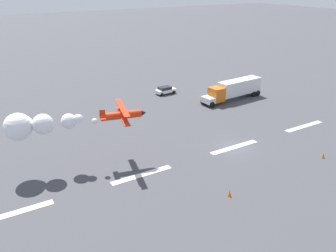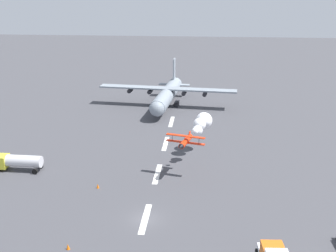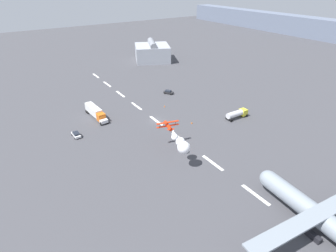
% 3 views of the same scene
% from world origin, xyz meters
% --- Properties ---
extents(ground_plane, '(440.00, 440.00, 0.00)m').
position_xyz_m(ground_plane, '(0.00, 0.00, 0.00)').
color(ground_plane, '#424247').
rests_on(ground_plane, ground).
extents(runway_stripe_3, '(8.00, 0.90, 0.01)m').
position_xyz_m(runway_stripe_3, '(-14.69, 0.00, 0.01)').
color(runway_stripe_3, white).
rests_on(runway_stripe_3, ground).
extents(runway_stripe_4, '(8.00, 0.90, 0.01)m').
position_xyz_m(runway_stripe_4, '(0.00, 0.00, 0.01)').
color(runway_stripe_4, white).
rests_on(runway_stripe_4, ground).
extents(runway_stripe_5, '(8.00, 0.90, 0.01)m').
position_xyz_m(runway_stripe_5, '(14.69, 0.00, 0.01)').
color(runway_stripe_5, white).
rests_on(runway_stripe_5, ground).
extents(runway_stripe_6, '(8.00, 0.90, 0.01)m').
position_xyz_m(runway_stripe_6, '(29.38, 0.00, 0.01)').
color(runway_stripe_6, white).
rests_on(runway_stripe_6, ground).
extents(stunt_biplane_red, '(16.62, 7.97, 3.27)m').
position_xyz_m(stunt_biplane_red, '(24.29, -7.27, 6.18)').
color(stunt_biplane_red, red).
extents(semi_truck_orange, '(13.71, 3.78, 3.70)m').
position_xyz_m(semi_truck_orange, '(-14.03, -16.46, 2.11)').
color(semi_truck_orange, silver).
rests_on(semi_truck_orange, ground).
extents(followme_car_yellow, '(4.24, 2.15, 1.52)m').
position_xyz_m(followme_car_yellow, '(-4.40, -26.40, 0.81)').
color(followme_car_yellow, white).
rests_on(followme_car_yellow, ground).
extents(traffic_cone_near, '(0.44, 0.44, 0.75)m').
position_xyz_m(traffic_cone_near, '(-7.99, 8.55, 0.38)').
color(traffic_cone_near, orange).
rests_on(traffic_cone_near, ground).
extents(traffic_cone_far, '(0.44, 0.44, 0.75)m').
position_xyz_m(traffic_cone_far, '(8.52, 9.01, 0.38)').
color(traffic_cone_far, orange).
rests_on(traffic_cone_far, ground).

